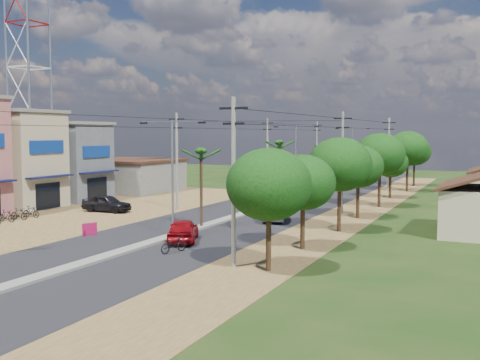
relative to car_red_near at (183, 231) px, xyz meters
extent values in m
plane|color=black|center=(-1.50, 1.16, -0.76)|extent=(160.00, 160.00, 0.00)
cube|color=black|center=(-1.50, 16.16, -0.74)|extent=(12.00, 110.00, 0.04)
cube|color=#605E56|center=(-1.50, 19.16, -0.67)|extent=(1.00, 90.00, 0.18)
cube|color=#4E381A|center=(-16.50, 9.16, -0.74)|extent=(18.00, 46.00, 0.04)
cube|color=#4E381A|center=(7.00, 16.16, -0.74)|extent=(5.00, 90.00, 0.03)
cube|color=tan|center=(-23.50, 8.16, 3.74)|extent=(8.00, 6.00, 9.00)
cube|color=#605E56|center=(-23.50, 8.16, 8.39)|extent=(8.40, 6.40, 0.30)
cube|color=#0D1238|center=(-19.10, 8.16, 2.34)|extent=(0.80, 5.40, 0.15)
cube|color=black|center=(-19.45, 8.16, 0.54)|extent=(0.10, 3.00, 2.40)
cube|color=navy|center=(-19.42, 8.16, 5.09)|extent=(0.12, 4.20, 1.20)
cube|color=#4A4D52|center=(-23.50, 15.16, 3.24)|extent=(8.00, 6.00, 8.00)
cube|color=#605E56|center=(-23.50, 15.16, 7.39)|extent=(8.40, 6.40, 0.30)
cube|color=#0D1238|center=(-19.10, 15.16, 2.34)|extent=(0.80, 5.40, 0.15)
cube|color=black|center=(-19.45, 15.16, 0.54)|extent=(0.10, 3.00, 2.40)
cube|color=navy|center=(-19.42, 15.16, 4.44)|extent=(0.12, 4.20, 1.20)
cube|color=#605E56|center=(-22.50, 25.16, 1.04)|extent=(10.00, 10.00, 3.60)
cube|color=black|center=(-22.50, 25.16, 3.04)|extent=(10.40, 10.40, 0.30)
cylinder|color=gray|center=(-30.10, 13.56, 18.24)|extent=(0.24, 0.24, 38.00)
cylinder|color=gray|center=(-26.90, 13.56, 18.24)|extent=(0.24, 0.24, 38.00)
cylinder|color=gray|center=(-26.90, 16.76, 18.24)|extent=(0.24, 0.24, 38.00)
cylinder|color=gray|center=(-30.10, 16.76, 18.24)|extent=(0.24, 0.24, 38.00)
cylinder|color=black|center=(8.00, -4.84, 1.34)|extent=(0.28, 0.28, 4.20)
ellipsoid|color=black|center=(8.00, -4.84, 3.74)|extent=(4.40, 4.40, 3.74)
cylinder|color=black|center=(7.80, 1.16, 1.17)|extent=(0.28, 0.28, 3.85)
ellipsoid|color=black|center=(7.80, 1.16, 3.37)|extent=(4.00, 4.00, 3.40)
cylinder|color=black|center=(8.20, 8.16, 1.52)|extent=(0.28, 0.28, 4.55)
ellipsoid|color=black|center=(8.20, 8.16, 4.12)|extent=(4.60, 4.60, 3.91)
cylinder|color=black|center=(7.90, 15.16, 1.27)|extent=(0.28, 0.28, 4.06)
ellipsoid|color=black|center=(7.90, 15.16, 3.59)|extent=(4.20, 4.20, 3.57)
cylinder|color=black|center=(8.10, 23.16, 1.62)|extent=(0.28, 0.28, 4.76)
ellipsoid|color=black|center=(8.10, 23.16, 4.34)|extent=(4.80, 4.80, 4.08)
cylinder|color=black|center=(7.70, 31.16, 1.06)|extent=(0.28, 0.28, 3.64)
ellipsoid|color=black|center=(7.70, 31.16, 3.14)|extent=(3.80, 3.80, 3.23)
cylinder|color=black|center=(8.30, 39.16, 1.69)|extent=(0.28, 0.28, 4.90)
ellipsoid|color=black|center=(8.30, 39.16, 4.49)|extent=(5.00, 5.00, 4.25)
cylinder|color=black|center=(8.00, 47.16, 1.41)|extent=(0.28, 0.28, 4.34)
ellipsoid|color=black|center=(8.00, 47.16, 3.89)|extent=(4.40, 4.40, 3.74)
cylinder|color=black|center=(-1.50, 5.16, 2.14)|extent=(0.22, 0.22, 5.80)
cylinder|color=black|center=(-1.50, 21.16, 2.34)|extent=(0.22, 0.22, 6.20)
cylinder|color=black|center=(-1.50, 37.16, 1.99)|extent=(0.22, 0.22, 5.50)
cylinder|color=gray|center=(-1.50, 1.16, 3.24)|extent=(0.16, 0.16, 8.00)
cube|color=gray|center=(-0.30, 1.16, 7.14)|extent=(2.40, 0.08, 0.08)
cube|color=gray|center=(-2.70, 1.16, 7.14)|extent=(2.40, 0.08, 0.08)
cube|color=black|center=(0.80, 1.16, 7.04)|extent=(0.50, 0.18, 0.12)
cube|color=black|center=(-3.80, 1.16, 7.04)|extent=(0.50, 0.18, 0.12)
cylinder|color=gray|center=(-1.50, 26.16, 3.24)|extent=(0.16, 0.16, 8.00)
cube|color=gray|center=(-0.30, 26.16, 7.14)|extent=(2.40, 0.08, 0.08)
cube|color=gray|center=(-2.70, 26.16, 7.14)|extent=(2.40, 0.08, 0.08)
cube|color=black|center=(0.80, 26.16, 7.04)|extent=(0.50, 0.18, 0.12)
cube|color=black|center=(-3.80, 26.16, 7.04)|extent=(0.50, 0.18, 0.12)
cylinder|color=gray|center=(-1.50, 51.16, 3.24)|extent=(0.16, 0.16, 8.00)
cube|color=gray|center=(-0.30, 51.16, 7.14)|extent=(2.40, 0.08, 0.08)
cube|color=gray|center=(-2.70, 51.16, 7.14)|extent=(2.40, 0.08, 0.08)
cube|color=black|center=(0.80, 51.16, 7.04)|extent=(0.50, 0.18, 0.12)
cube|color=black|center=(-3.80, 51.16, 7.04)|extent=(0.50, 0.18, 0.12)
cylinder|color=#605E56|center=(-8.50, 13.16, 3.74)|extent=(0.24, 0.24, 9.00)
cube|color=black|center=(-8.50, 13.16, 7.64)|extent=(1.60, 0.12, 0.12)
cube|color=black|center=(-8.50, 13.16, 6.84)|extent=(1.20, 0.12, 0.12)
cylinder|color=#605E56|center=(-8.50, 35.16, 3.74)|extent=(0.24, 0.24, 9.00)
cube|color=black|center=(-8.50, 35.16, 7.64)|extent=(1.60, 0.12, 0.12)
cube|color=black|center=(-8.50, 35.16, 6.84)|extent=(1.20, 0.12, 0.12)
cylinder|color=#605E56|center=(-8.50, 56.16, 3.74)|extent=(0.24, 0.24, 9.00)
cube|color=black|center=(-8.50, 56.16, 7.64)|extent=(1.60, 0.12, 0.12)
cube|color=black|center=(-8.50, 56.16, 6.84)|extent=(1.20, 0.12, 0.12)
cylinder|color=#605E56|center=(6.00, -4.84, 3.74)|extent=(0.24, 0.24, 9.00)
cube|color=black|center=(6.00, -4.84, 7.64)|extent=(1.60, 0.12, 0.12)
cube|color=black|center=(6.00, -4.84, 6.84)|extent=(1.20, 0.12, 0.12)
cylinder|color=#605E56|center=(6.00, 17.16, 3.74)|extent=(0.24, 0.24, 9.00)
cube|color=black|center=(6.00, 17.16, 7.64)|extent=(1.60, 0.12, 0.12)
cube|color=black|center=(6.00, 17.16, 6.84)|extent=(1.20, 0.12, 0.12)
cylinder|color=#605E56|center=(6.00, 39.16, 3.74)|extent=(0.24, 0.24, 9.00)
cube|color=black|center=(6.00, 39.16, 7.64)|extent=(1.60, 0.12, 0.12)
cube|color=black|center=(6.00, 39.16, 6.84)|extent=(1.20, 0.12, 0.12)
imported|color=maroon|center=(0.00, 0.00, 0.00)|extent=(3.49, 4.80, 1.52)
imported|color=#A2A4AA|center=(2.13, 10.78, 0.05)|extent=(3.20, 5.22, 1.62)
imported|color=silver|center=(-5.91, 24.36, 0.05)|extent=(4.34, 6.00, 1.61)
imported|color=black|center=(-13.47, 9.13, 0.02)|extent=(4.65, 2.07, 1.56)
imported|color=black|center=(1.24, -3.20, -0.26)|extent=(1.21, 2.00, 0.99)
imported|color=black|center=(-6.50, 24.86, -0.30)|extent=(1.22, 1.86, 0.92)
imported|color=black|center=(-2.70, 31.72, -0.22)|extent=(1.09, 1.85, 1.07)
cube|color=#A10E42|center=(-7.00, -0.85, -0.30)|extent=(0.48, 1.04, 0.91)
cylinder|color=black|center=(-7.00, -1.36, -0.53)|extent=(0.04, 0.04, 0.46)
cylinder|color=black|center=(-7.00, -0.35, -0.53)|extent=(0.04, 0.04, 0.46)
imported|color=black|center=(-17.05, 1.07, -0.26)|extent=(1.69, 0.57, 1.00)
imported|color=black|center=(-17.05, 2.37, -0.26)|extent=(1.69, 0.57, 1.00)
imported|color=black|center=(-17.05, 3.67, -0.26)|extent=(1.69, 0.57, 1.00)
camera|label=1|loc=(18.74, -31.23, 6.34)|focal=42.00mm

